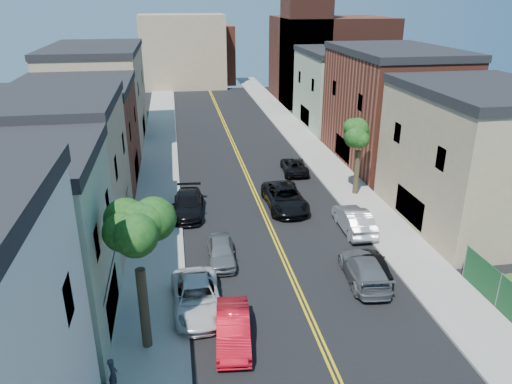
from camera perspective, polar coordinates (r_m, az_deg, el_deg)
name	(u,v)px	position (r m, az deg, el deg)	size (l,w,h in m)	color
sidewalk_left	(158,165)	(47.00, -11.39, 3.14)	(3.20, 100.00, 0.15)	gray
sidewalk_right	(319,156)	(48.99, 7.43, 4.17)	(3.20, 100.00, 0.15)	gray
curb_left	(177,164)	(46.97, -9.25, 3.28)	(0.30, 100.00, 0.15)	gray
curb_right	(302,157)	(48.52, 5.44, 4.08)	(0.30, 100.00, 0.15)	gray
bldg_left_palegrn	(1,255)	(24.50, -27.63, -6.58)	(9.00, 8.00, 8.50)	gray
bldg_left_tan_near	(46,180)	(32.34, -23.29, 1.33)	(9.00, 10.00, 9.00)	#998466
bldg_left_brick	(78,139)	(42.75, -20.10, 5.85)	(9.00, 12.00, 8.00)	brown
bldg_left_tan_far	(99,97)	(56.07, -17.90, 10.51)	(9.00, 16.00, 9.50)	#998466
bldg_right_tan	(477,161)	(36.40, 24.37, 3.35)	(9.00, 12.00, 9.00)	#998466
bldg_right_brick	(391,109)	(48.07, 15.48, 9.30)	(9.00, 14.00, 10.00)	brown
bldg_right_palegrn	(342,90)	(60.94, 9.97, 11.60)	(9.00, 12.00, 8.50)	gray
church	(325,51)	(75.42, 8.03, 15.97)	(16.20, 14.20, 22.60)	#4C2319
backdrop_left	(183,52)	(87.04, -8.52, 15.90)	(14.00, 8.00, 12.00)	#998466
backdrop_center	(205,55)	(91.29, -5.96, 15.66)	(10.00, 8.00, 10.00)	brown
tree_left_mid	(135,217)	(20.44, -13.94, -2.80)	(5.20, 5.20, 9.29)	#332919
tree_right_far	(361,125)	(38.38, 12.14, 7.69)	(4.40, 4.40, 8.03)	#332919
red_sedan	(233,329)	(23.29, -2.68, -15.64)	(1.52, 4.36, 1.44)	red
white_pickup	(197,297)	(25.44, -6.92, -12.10)	(2.43, 5.27, 1.46)	silver
grey_car_left	(221,252)	(29.48, -4.09, -6.95)	(1.62, 4.03, 1.37)	#5C5F64
black_car_left	(188,204)	(35.90, -7.96, -1.45)	(2.15, 5.29, 1.53)	black
grey_car_right	(364,269)	(28.21, 12.54, -8.80)	(2.06, 5.06, 1.47)	#595D61
black_car_right	(373,264)	(28.92, 13.53, -8.22)	(1.59, 3.94, 1.34)	black
silver_car_right	(354,220)	(33.73, 11.37, -3.22)	(1.70, 4.89, 1.61)	#B1B3B9
dark_car_right_far	(294,166)	(44.21, 4.48, 3.08)	(2.12, 4.60, 1.28)	black
black_suv_lane	(285,198)	(36.69, 3.39, -0.65)	(2.72, 5.90, 1.64)	black
pedestrian_left	(113,374)	(21.51, -16.35, -19.76)	(0.55, 0.36, 1.52)	#282830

